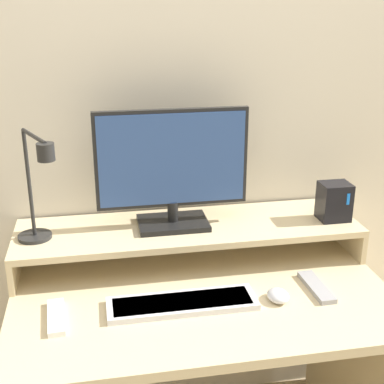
{
  "coord_description": "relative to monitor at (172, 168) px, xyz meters",
  "views": [
    {
      "loc": [
        -0.3,
        -1.06,
        1.59
      ],
      "look_at": [
        -0.02,
        0.41,
        1.04
      ],
      "focal_mm": 50.0,
      "sensor_mm": 36.0,
      "label": 1
    }
  ],
  "objects": [
    {
      "name": "remote_secondary",
      "position": [
        0.4,
        -0.29,
        -0.32
      ],
      "size": [
        0.06,
        0.19,
        0.02
      ],
      "color": "#99999E",
      "rests_on": "desk"
    },
    {
      "name": "monitor",
      "position": [
        0.0,
        0.0,
        0.0
      ],
      "size": [
        0.5,
        0.16,
        0.4
      ],
      "color": "black",
      "rests_on": "monitor_shelf"
    },
    {
      "name": "remote_control",
      "position": [
        -0.38,
        -0.32,
        -0.32
      ],
      "size": [
        0.06,
        0.18,
        0.02
      ],
      "color": "white",
      "rests_on": "desk"
    },
    {
      "name": "desk",
      "position": [
        0.05,
        -0.22,
        -0.55
      ],
      "size": [
        1.16,
        0.74,
        0.74
      ],
      "color": "beige",
      "rests_on": "ground_plane"
    },
    {
      "name": "router_dock",
      "position": [
        0.56,
        -0.05,
        -0.14
      ],
      "size": [
        0.1,
        0.09,
        0.13
      ],
      "color": "black",
      "rests_on": "monitor_shelf"
    },
    {
      "name": "desk_lamp",
      "position": [
        -0.42,
        -0.09,
        -0.03
      ],
      "size": [
        0.15,
        0.25,
        0.36
      ],
      "color": "black",
      "rests_on": "monitor_shelf"
    },
    {
      "name": "keyboard",
      "position": [
        -0.02,
        -0.31,
        -0.32
      ],
      "size": [
        0.44,
        0.13,
        0.02
      ],
      "color": "silver",
      "rests_on": "desk"
    },
    {
      "name": "monitor_shelf",
      "position": [
        0.05,
        -0.01,
        -0.22
      ],
      "size": [
        1.16,
        0.32,
        0.12
      ],
      "color": "beige",
      "rests_on": "desk"
    },
    {
      "name": "mouse",
      "position": [
        0.27,
        -0.33,
        -0.31
      ],
      "size": [
        0.06,
        0.08,
        0.03
      ],
      "color": "silver",
      "rests_on": "desk"
    },
    {
      "name": "wall_back",
      "position": [
        0.05,
        0.19,
        0.19
      ],
      "size": [
        6.0,
        0.05,
        2.5
      ],
      "color": "beige",
      "rests_on": "ground_plane"
    }
  ]
}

